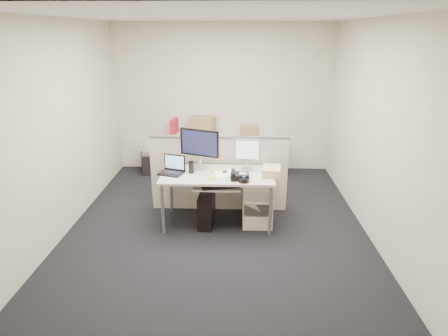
{
  "coord_description": "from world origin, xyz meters",
  "views": [
    {
      "loc": [
        0.25,
        -4.68,
        2.53
      ],
      "look_at": [
        0.08,
        0.15,
        0.76
      ],
      "focal_mm": 30.0,
      "sensor_mm": 36.0,
      "label": 1
    }
  ],
  "objects_px": {
    "monitor_main": "(200,149)",
    "desk_phone": "(240,176)",
    "laptop": "(171,165)",
    "desk": "(217,178)"
  },
  "relations": [
    {
      "from": "laptop",
      "to": "desk_phone",
      "type": "distance_m",
      "value": 0.94
    },
    {
      "from": "laptop",
      "to": "desk_phone",
      "type": "xyz_separation_m",
      "value": [
        0.92,
        -0.16,
        -0.08
      ]
    },
    {
      "from": "desk",
      "to": "desk_phone",
      "type": "relative_size",
      "value": 6.37
    },
    {
      "from": "monitor_main",
      "to": "desk_phone",
      "type": "relative_size",
      "value": 2.4
    },
    {
      "from": "laptop",
      "to": "monitor_main",
      "type": "bearing_deg",
      "value": 46.3
    },
    {
      "from": "desk",
      "to": "desk_phone",
      "type": "bearing_deg",
      "value": -30.96
    },
    {
      "from": "monitor_main",
      "to": "desk_phone",
      "type": "height_order",
      "value": "monitor_main"
    },
    {
      "from": "monitor_main",
      "to": "laptop",
      "type": "xyz_separation_m",
      "value": [
        -0.37,
        -0.2,
        -0.17
      ]
    },
    {
      "from": "laptop",
      "to": "desk",
      "type": "bearing_deg",
      "value": 19.75
    },
    {
      "from": "desk_phone",
      "to": "laptop",
      "type": "bearing_deg",
      "value": 168.61
    }
  ]
}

